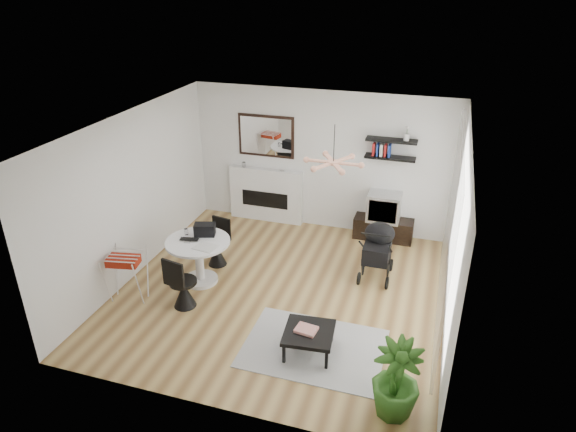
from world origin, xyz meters
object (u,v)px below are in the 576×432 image
(fireplace, at_px, (266,188))
(stroller, at_px, (377,252))
(dining_table, at_px, (199,255))
(potted_plant, at_px, (396,379))
(tv_console, at_px, (383,229))
(coffee_table, at_px, (309,333))
(drying_rack, at_px, (127,276))
(crt_tv, at_px, (384,206))

(fireplace, relative_size, stroller, 2.14)
(dining_table, distance_m, potted_plant, 3.83)
(tv_console, relative_size, coffee_table, 1.55)
(drying_rack, distance_m, coffee_table, 2.99)
(fireplace, height_order, crt_tv, fireplace)
(fireplace, relative_size, drying_rack, 2.70)
(dining_table, xyz_separation_m, drying_rack, (-0.82, -0.79, -0.08))
(dining_table, xyz_separation_m, potted_plant, (3.35, -1.86, -0.00))
(fireplace, xyz_separation_m, crt_tv, (2.37, -0.13, -0.01))
(crt_tv, distance_m, dining_table, 3.55)
(dining_table, distance_m, drying_rack, 1.14)
(tv_console, relative_size, potted_plant, 1.12)
(fireplace, relative_size, tv_console, 1.96)
(dining_table, distance_m, stroller, 2.91)
(tv_console, height_order, crt_tv, crt_tv)
(dining_table, relative_size, drying_rack, 1.29)
(drying_rack, height_order, stroller, stroller)
(drying_rack, height_order, coffee_table, drying_rack)
(coffee_table, height_order, potted_plant, potted_plant)
(tv_console, bearing_deg, crt_tv, -169.50)
(stroller, relative_size, coffee_table, 1.43)
(crt_tv, height_order, coffee_table, crt_tv)
(stroller, distance_m, coffee_table, 2.27)
(crt_tv, relative_size, drying_rack, 0.75)
(tv_console, bearing_deg, fireplace, 176.98)
(fireplace, distance_m, crt_tv, 2.37)
(drying_rack, height_order, potted_plant, potted_plant)
(dining_table, height_order, drying_rack, drying_rack)
(crt_tv, height_order, drying_rack, crt_tv)
(tv_console, xyz_separation_m, dining_table, (-2.64, -2.39, 0.29))
(tv_console, bearing_deg, dining_table, -137.93)
(crt_tv, xyz_separation_m, dining_table, (-2.63, -2.38, -0.18))
(potted_plant, bearing_deg, crt_tv, 99.64)
(dining_table, bearing_deg, fireplace, 84.16)
(fireplace, height_order, stroller, fireplace)
(fireplace, relative_size, dining_table, 2.10)
(coffee_table, relative_size, potted_plant, 0.72)
(crt_tv, height_order, stroller, stroller)
(coffee_table, bearing_deg, fireplace, 117.31)
(drying_rack, xyz_separation_m, coffee_table, (2.97, -0.36, -0.11))
(fireplace, relative_size, coffee_table, 3.05)
(tv_console, distance_m, crt_tv, 0.47)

